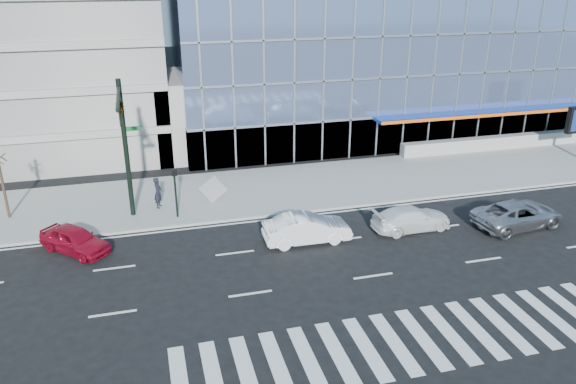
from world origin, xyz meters
name	(u,v)px	position (x,y,z in m)	size (l,w,h in m)	color
ground	(344,239)	(0.00, 0.00, 0.00)	(160.00, 160.00, 0.00)	black
sidewalk	(302,186)	(0.00, 8.00, 0.07)	(120.00, 8.00, 0.15)	gray
theatre_building	(389,35)	(14.00, 26.00, 7.50)	(42.00, 26.00, 15.00)	#6D85B6
parking_garage	(2,16)	(-20.00, 26.00, 10.00)	(24.00, 24.00, 20.00)	gray
ramp_block	(193,113)	(-6.00, 18.00, 3.00)	(6.00, 8.00, 6.00)	gray
retaining_wall	(568,136)	(24.00, 11.60, 0.65)	(30.00, 0.80, 1.00)	gray
traffic_signal	(122,121)	(-11.00, 4.57, 6.16)	(1.14, 5.74, 8.00)	black
ped_signal_post	(175,185)	(-8.50, 4.94, 2.14)	(0.30, 0.33, 3.00)	black
silver_suv	(518,214)	(10.07, -1.00, 0.74)	(2.45, 5.32, 1.48)	#B2B2B7
white_suv	(411,218)	(4.07, 0.22, 0.66)	(1.85, 4.56, 1.32)	white
white_sedan	(307,229)	(-2.03, 0.27, 0.77)	(1.63, 4.68, 1.54)	white
red_sedan	(75,240)	(-13.93, 2.30, 0.69)	(1.62, 4.03, 1.37)	maroon
pedestrian	(158,193)	(-9.46, 6.69, 1.10)	(0.70, 0.46, 1.91)	black
tilted_panel	(213,189)	(-6.16, 6.50, 1.06)	(1.30, 0.06, 1.30)	gray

